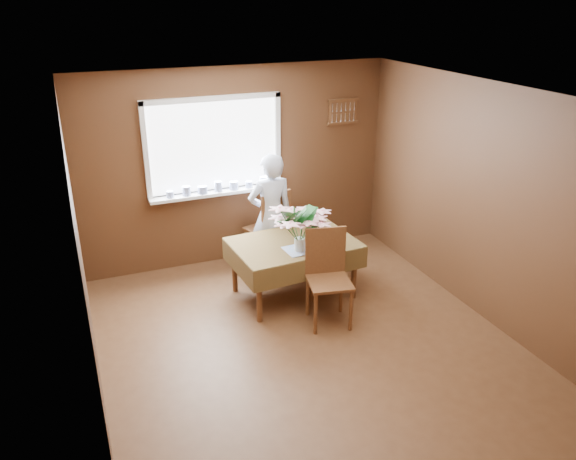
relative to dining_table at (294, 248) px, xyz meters
name	(u,v)px	position (x,y,z in m)	size (l,w,h in m)	color
floor	(308,345)	(-0.26, -1.02, -0.60)	(4.50, 4.50, 0.00)	#55331D
ceiling	(313,95)	(-0.26, -1.02, 1.90)	(4.50, 4.50, 0.00)	white
wall_back	(238,167)	(-0.26, 1.23, 0.65)	(4.00, 4.00, 0.00)	brown
wall_front	(467,373)	(-0.26, -3.27, 0.65)	(4.00, 4.00, 0.00)	brown
wall_left	(83,269)	(-2.26, -1.02, 0.65)	(4.50, 4.50, 0.00)	brown
wall_right	(484,204)	(1.74, -1.02, 0.65)	(4.50, 4.50, 0.00)	brown
window_assembly	(216,163)	(-0.56, 1.18, 0.75)	(1.72, 0.20, 1.22)	white
spoon_rack	(343,111)	(1.19, 1.20, 1.25)	(0.44, 0.05, 0.33)	brown
dining_table	(294,248)	(0.00, 0.00, 0.00)	(1.45, 1.04, 0.68)	brown
chair_far	(271,227)	(0.00, 0.77, -0.03)	(0.56, 0.56, 1.05)	brown
chair_near	(328,273)	(0.13, -0.62, -0.04)	(0.52, 0.52, 1.03)	brown
seated_woman	(271,215)	(-0.04, 0.64, 0.18)	(0.57, 0.37, 1.55)	white
flower_bouquet	(300,223)	(-0.03, -0.24, 0.41)	(0.59, 0.59, 0.51)	white
side_plate	(321,231)	(0.41, 0.17, 0.09)	(0.24, 0.24, 0.01)	white
table_knife	(312,247)	(0.13, -0.22, 0.09)	(0.02, 0.20, 0.00)	silver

